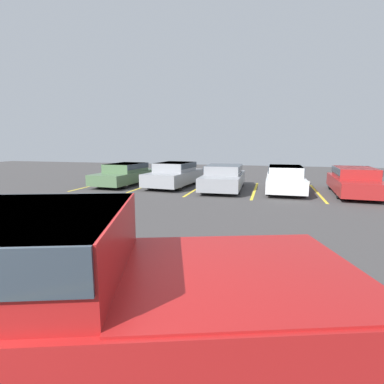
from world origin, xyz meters
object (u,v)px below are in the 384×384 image
object	(u,v)px
parked_sedan_b	(174,174)
parked_sedan_d	(285,178)
parked_sedan_c	(224,176)
parked_sedan_a	(126,173)
wheel_stop_curb	(294,182)
pickup_truck	(44,307)
parked_sedan_e	(354,180)

from	to	relation	value
parked_sedan_b	parked_sedan_d	world-z (taller)	parked_sedan_b
parked_sedan_b	parked_sedan_c	world-z (taller)	parked_sedan_b
parked_sedan_b	parked_sedan_d	xyz separation A→B (m)	(5.66, -0.16, -0.03)
parked_sedan_a	parked_sedan_d	xyz separation A→B (m)	(8.54, -0.15, 0.02)
parked_sedan_a	wheel_stop_curb	world-z (taller)	parked_sedan_a
pickup_truck	parked_sedan_e	world-z (taller)	pickup_truck
pickup_truck	parked_sedan_b	world-z (taller)	pickup_truck
pickup_truck	parked_sedan_c	xyz separation A→B (m)	(-0.35, 12.77, -0.22)
parked_sedan_b	wheel_stop_curb	size ratio (longest dim) A/B	2.57
parked_sedan_e	wheel_stop_curb	xyz separation A→B (m)	(-2.33, 3.43, -0.58)
parked_sedan_c	parked_sedan_e	world-z (taller)	parked_sedan_c
parked_sedan_b	wheel_stop_curb	distance (m)	7.06
pickup_truck	parked_sedan_a	bearing A→B (deg)	95.70
parked_sedan_a	parked_sedan_c	world-z (taller)	parked_sedan_c
parked_sedan_a	parked_sedan_e	xyz separation A→B (m)	(11.53, -0.34, 0.02)
parked_sedan_d	parked_sedan_e	size ratio (longest dim) A/B	0.96
parked_sedan_a	parked_sedan_c	xyz separation A→B (m)	(5.59, -0.35, 0.02)
parked_sedan_a	wheel_stop_curb	size ratio (longest dim) A/B	2.71
parked_sedan_c	parked_sedan_d	world-z (taller)	parked_sedan_c
pickup_truck	parked_sedan_d	distance (m)	13.23
pickup_truck	wheel_stop_curb	size ratio (longest dim) A/B	3.54
pickup_truck	parked_sedan_e	size ratio (longest dim) A/B	1.28
parked_sedan_e	parked_sedan_d	bearing A→B (deg)	-90.72
parked_sedan_a	parked_sedan_d	distance (m)	8.54
parked_sedan_c	parked_sedan_e	bearing A→B (deg)	88.64
parked_sedan_d	parked_sedan_c	bearing A→B (deg)	-85.69
parked_sedan_b	wheel_stop_curb	bearing A→B (deg)	121.56
parked_sedan_c	parked_sedan_e	size ratio (longest dim) A/B	0.98
parked_sedan_d	wheel_stop_curb	size ratio (longest dim) A/B	2.67
parked_sedan_b	parked_sedan_e	distance (m)	8.66
pickup_truck	parked_sedan_b	size ratio (longest dim) A/B	1.38
parked_sedan_d	parked_sedan_e	distance (m)	3.00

